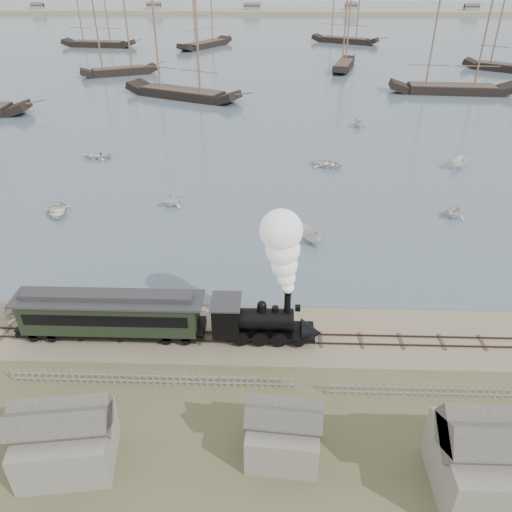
{
  "coord_description": "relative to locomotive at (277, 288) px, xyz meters",
  "views": [
    {
      "loc": [
        1.07,
        -30.93,
        24.62
      ],
      "look_at": [
        -0.06,
        4.21,
        3.5
      ],
      "focal_mm": 35.0,
      "sensor_mm": 36.0,
      "label": 1
    }
  ],
  "objects": [
    {
      "name": "ground",
      "position": [
        -1.6,
        2.0,
        -4.65
      ],
      "size": [
        600.0,
        600.0,
        0.0
      ],
      "primitive_type": "plane",
      "color": "gray",
      "rests_on": "ground"
    },
    {
      "name": "harbor_water",
      "position": [
        -1.6,
        172.0,
        -4.62
      ],
      "size": [
        600.0,
        336.0,
        0.06
      ],
      "primitive_type": "cube",
      "color": "#4C5D6C",
      "rests_on": "ground"
    },
    {
      "name": "rail_track",
      "position": [
        -1.6,
        0.0,
        -4.61
      ],
      "size": [
        120.0,
        1.8,
        0.16
      ],
      "color": "#38261F",
      "rests_on": "ground"
    },
    {
      "name": "picket_fence_west",
      "position": [
        -8.1,
        -5.0,
        -4.65
      ],
      "size": [
        19.0,
        0.1,
        1.2
      ],
      "primitive_type": null,
      "color": "slate",
      "rests_on": "ground"
    },
    {
      "name": "picket_fence_east",
      "position": [
        10.9,
        -5.5,
        -4.65
      ],
      "size": [
        15.0,
        0.1,
        1.2
      ],
      "primitive_type": null,
      "color": "slate",
      "rests_on": "ground"
    },
    {
      "name": "shed_left",
      "position": [
        -11.6,
        -11.0,
        -4.65
      ],
      "size": [
        5.0,
        4.0,
        4.1
      ],
      "primitive_type": null,
      "color": "slate",
      "rests_on": "ground"
    },
    {
      "name": "shed_mid",
      "position": [
        0.4,
        -10.0,
        -4.65
      ],
      "size": [
        4.0,
        3.5,
        3.6
      ],
      "primitive_type": null,
      "color": "slate",
      "rests_on": "ground"
    },
    {
      "name": "shed_right",
      "position": [
        11.4,
        -12.0,
        -4.65
      ],
      "size": [
        6.0,
        5.0,
        5.1
      ],
      "primitive_type": null,
      "color": "slate",
      "rests_on": "ground"
    },
    {
      "name": "far_spit",
      "position": [
        -1.6,
        252.0,
        -4.65
      ],
      "size": [
        500.0,
        20.0,
        1.8
      ],
      "primitive_type": "cube",
      "color": "tan",
      "rests_on": "ground"
    },
    {
      "name": "locomotive",
      "position": [
        0.0,
        0.0,
        0.0
      ],
      "size": [
        8.1,
        3.03,
        10.1
      ],
      "color": "black",
      "rests_on": "ground"
    },
    {
      "name": "passenger_coach",
      "position": [
        -12.22,
        0.0,
        -2.52
      ],
      "size": [
        13.87,
        2.68,
        3.37
      ],
      "color": "black",
      "rests_on": "ground"
    },
    {
      "name": "beached_dinghy",
      "position": [
        -19.44,
        2.38,
        -4.23
      ],
      "size": [
        3.01,
        4.14,
        0.84
      ],
      "primitive_type": "imported",
      "rotation": [
        0.0,
        0.0,
        1.6
      ],
      "color": "silver",
      "rests_on": "ground"
    },
    {
      "name": "rowboat_0",
      "position": [
        -24.14,
        20.19,
        -4.15
      ],
      "size": [
        4.98,
        4.28,
        0.87
      ],
      "primitive_type": "imported",
      "rotation": [
        0.0,
        0.0,
        0.36
      ],
      "color": "silver",
      "rests_on": "harbor_water"
    },
    {
      "name": "rowboat_1",
      "position": [
        -11.81,
        22.98,
        -3.82
      ],
      "size": [
        3.84,
        3.87,
        1.54
      ],
      "primitive_type": "imported",
      "rotation": [
        0.0,
        0.0,
        2.29
      ],
      "color": "silver",
      "rests_on": "harbor_water"
    },
    {
      "name": "rowboat_2",
      "position": [
        3.44,
        15.01,
        -3.93
      ],
      "size": [
        3.66,
        2.62,
        1.33
      ],
      "primitive_type": "imported",
      "rotation": [
        0.0,
        0.0,
        3.58
      ],
      "color": "silver",
      "rests_on": "harbor_water"
    },
    {
      "name": "rowboat_3",
      "position": [
        7.12,
        35.82,
        -4.16
      ],
      "size": [
        4.41,
        5.01,
        0.86
      ],
      "primitive_type": "imported",
      "rotation": [
        0.0,
        0.0,
        1.15
      ],
      "color": "silver",
      "rests_on": "harbor_water"
    },
    {
      "name": "rowboat_4",
      "position": [
        19.64,
        21.07,
        -3.83
      ],
      "size": [
        3.81,
        3.72,
        1.52
      ],
      "primitive_type": "imported",
      "rotation": [
        0.0,
        0.0,
        5.65
      ],
      "color": "silver",
      "rests_on": "harbor_water"
    },
    {
      "name": "rowboat_5",
      "position": [
        24.86,
        36.21,
        -3.86
      ],
      "size": [
        3.76,
        3.56,
        1.46
      ],
      "primitive_type": "imported",
      "rotation": [
        0.0,
        0.0,
        2.42
      ],
      "color": "silver",
      "rests_on": "harbor_water"
    },
    {
      "name": "rowboat_6",
      "position": [
        -25.37,
        38.27,
        -4.18
      ],
      "size": [
        3.1,
        4.15,
        0.82
      ],
      "primitive_type": "imported",
      "rotation": [
        0.0,
        0.0,
        4.78
      ],
      "color": "silver",
      "rests_on": "harbor_water"
    },
    {
      "name": "rowboat_7",
      "position": [
        13.86,
        54.82,
        -3.72
      ],
      "size": [
        3.33,
        2.89,
        1.73
      ],
      "primitive_type": "imported",
      "rotation": [
        0.0,
        0.0,
        0.02
      ],
      "color": "silver",
      "rests_on": "harbor_water"
    },
    {
      "name": "schooner_1",
      "position": [
        -37.64,
        96.14,
        5.41
      ],
      "size": [
        18.04,
        11.17,
        20.0
      ],
      "primitive_type": null,
      "rotation": [
        0.0,
        0.0,
        0.43
      ],
      "color": "black",
      "rests_on": "harbor_water"
    },
    {
      "name": "schooner_2",
      "position": [
        -18.81,
        74.05,
        5.41
      ],
      "size": [
        25.19,
        15.79,
        20.0
      ],
      "primitive_type": null,
      "rotation": [
        0.0,
        0.0,
        -0.43
      ],
      "color": "black",
      "rests_on": "harbor_water"
    },
    {
      "name": "schooner_3",
      "position": [
        17.45,
        104.84,
        5.41
      ],
      "size": [
        8.28,
        17.77,
        20.0
      ],
      "primitive_type": null,
      "rotation": [
        0.0,
        0.0,
        1.31
      ],
      "color": "black",
      "rests_on": "harbor_water"
    },
    {
      "name": "schooner_4",
      "position": [
        36.98,
        79.77,
        5.41
      ],
      "size": [
        25.84,
        7.88,
        20.0
      ],
      "primitive_type": null,
      "rotation": [
        0.0,
        0.0,
        -0.08
      ],
      "color": "black",
      "rests_on": "harbor_water"
    },
    {
      "name": "schooner_6",
      "position": [
        -56.07,
        139.89,
        5.41
      ],
      "size": [
        23.68,
        8.02,
        20.0
      ],
      "primitive_type": null,
      "rotation": [
        0.0,
        0.0,
        -0.12
      ],
      "color": "black",
      "rests_on": "harbor_water"
    },
    {
      "name": "schooner_7",
      "position": [
        -22.01,
        139.9,
        5.41
      ],
      "size": [
        16.29,
        22.01,
        20.0
      ],
      "primitive_type": null,
      "rotation": [
        0.0,
        0.0,
        1.02
      ],
      "color": "black",
      "rests_on": "harbor_water"
    },
    {
      "name": "schooner_8",
      "position": [
        23.16,
        150.49,
        5.41
      ],
      "size": [
        22.14,
        14.13,
        20.0
      ],
      "primitive_type": null,
      "rotation": [
        0.0,
        0.0,
        -0.45
      ],
      "color": "black",
      "rests_on": "harbor_water"
    }
  ]
}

